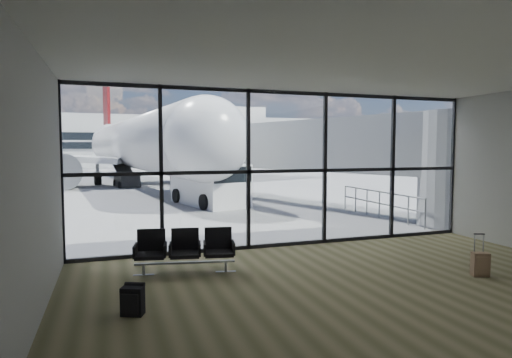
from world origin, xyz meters
TOP-DOWN VIEW (x-y plane):
  - ground at (0.00, 40.00)m, footprint 220.00×220.00m
  - lounge_shell at (0.00, -4.80)m, footprint 12.02×8.01m
  - glass_curtain_wall at (0.00, 0.00)m, footprint 12.10×0.12m
  - jet_bridge at (4.90, 7.07)m, footprint 8.00×16.50m
  - apron_railing at (5.60, 3.50)m, footprint 0.06×5.46m
  - far_terminal at (-0.59, 61.97)m, footprint 80.00×12.20m
  - tree_4 at (-21.00, 72.00)m, footprint 5.61×5.61m
  - tree_5 at (-15.00, 72.00)m, footprint 6.27×6.27m
  - seating_row at (-3.27, -1.69)m, footprint 2.25×1.02m
  - backpack at (-4.56, -3.98)m, footprint 0.43×0.43m
  - suitcase at (2.87, -4.18)m, footprint 0.40×0.34m
  - airliner at (-2.88, 25.58)m, footprint 34.94×40.65m
  - service_van at (-0.09, 9.72)m, footprint 3.30×5.25m
  - belt_loader at (-3.72, 21.93)m, footprint 1.95×3.99m
  - traffic_cone_a at (0.31, 9.88)m, footprint 0.40×0.40m
  - traffic_cone_c at (0.45, 16.59)m, footprint 0.48×0.48m

SIDE VIEW (x-z plane):
  - ground at x=0.00m, z-range 0.00..0.00m
  - backpack at x=-4.56m, z-range -0.01..0.54m
  - traffic_cone_a at x=0.31m, z-range -0.01..0.56m
  - suitcase at x=2.87m, z-range -0.19..0.76m
  - traffic_cone_c at x=0.45m, z-range -0.02..0.67m
  - seating_row at x=-3.27m, z-range 0.05..1.05m
  - belt_loader at x=-3.72m, z-range -0.29..1.47m
  - apron_railing at x=5.60m, z-range 0.16..1.27m
  - service_van at x=-0.09m, z-range 0.03..2.15m
  - glass_curtain_wall at x=0.00m, z-range 0.00..4.50m
  - lounge_shell at x=0.00m, z-range 0.40..4.91m
  - jet_bridge at x=4.90m, z-range 0.59..4.92m
  - airliner at x=-2.88m, z-range -2.05..8.44m
  - far_terminal at x=-0.59m, z-range -1.29..9.71m
  - tree_4 at x=-21.00m, z-range 1.22..9.29m
  - tree_5 at x=-15.00m, z-range 1.36..10.39m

